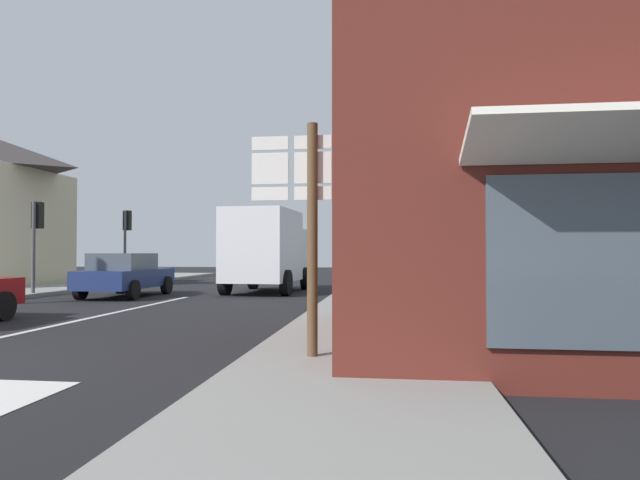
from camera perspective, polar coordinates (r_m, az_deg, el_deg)
ground_plane at (r=17.34m, az=-15.87°, el=-6.19°), size 80.00×80.00×0.00m
sidewalk_right at (r=13.96m, az=5.46°, el=-7.14°), size 2.97×44.00×0.14m
lane_centre_stripe at (r=13.77m, az=-22.50°, el=-7.40°), size 0.16×12.00×0.01m
sedan_far at (r=19.92m, az=-19.31°, el=-3.34°), size 2.01×4.22×1.47m
delivery_truck at (r=20.91m, az=-5.49°, el=-0.86°), size 2.67×5.09×3.05m
route_sign_post at (r=7.34m, az=-0.77°, el=2.70°), size 1.66×0.14×3.20m
traffic_light_near_left at (r=21.17m, az=-27.05°, el=1.24°), size 0.30×0.49×3.22m
traffic_light_far_left at (r=26.75m, az=-19.21°, el=0.98°), size 0.30×0.49×3.41m
traffic_light_far_right at (r=24.37m, az=3.46°, el=1.63°), size 0.30×0.49×3.70m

